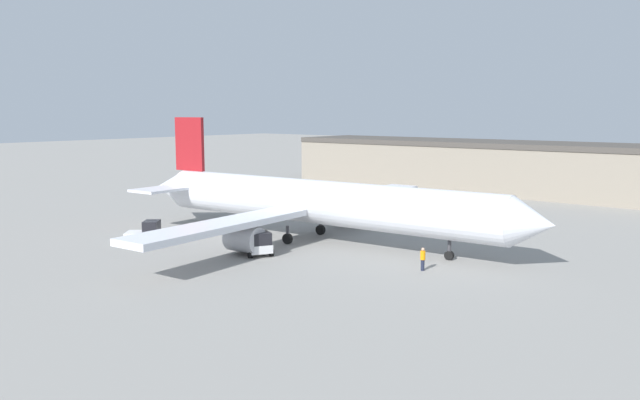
# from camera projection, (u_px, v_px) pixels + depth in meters

# --- Properties ---
(ground_plane) EXTENTS (400.00, 400.00, 0.00)m
(ground_plane) POSITION_uv_depth(u_px,v_px,m) (320.00, 241.00, 54.48)
(ground_plane) COLOR gray
(terminal_building) EXTENTS (69.28, 12.97, 7.09)m
(terminal_building) POSITION_uv_depth(u_px,v_px,m) (520.00, 168.00, 86.79)
(terminal_building) COLOR gray
(terminal_building) RESTS_ON ground_plane
(airplane) EXTENTS (40.87, 38.27, 10.69)m
(airplane) POSITION_uv_depth(u_px,v_px,m) (311.00, 202.00, 54.54)
(airplane) COLOR silver
(airplane) RESTS_ON ground_plane
(ground_crew_worker) EXTENTS (0.37, 0.37, 1.67)m
(ground_crew_worker) POSITION_uv_depth(u_px,v_px,m) (423.00, 258.00, 44.29)
(ground_crew_worker) COLOR #1E2338
(ground_crew_worker) RESTS_ON ground_plane
(baggage_tug) EXTENTS (3.45, 3.35, 2.02)m
(baggage_tug) POSITION_uv_depth(u_px,v_px,m) (146.00, 233.00, 53.25)
(baggage_tug) COLOR silver
(baggage_tug) RESTS_ON ground_plane
(belt_loader_truck) EXTENTS (3.89, 3.22, 2.00)m
(belt_loader_truck) POSITION_uv_depth(u_px,v_px,m) (257.00, 243.00, 49.26)
(belt_loader_truck) COLOR silver
(belt_loader_truck) RESTS_ON ground_plane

